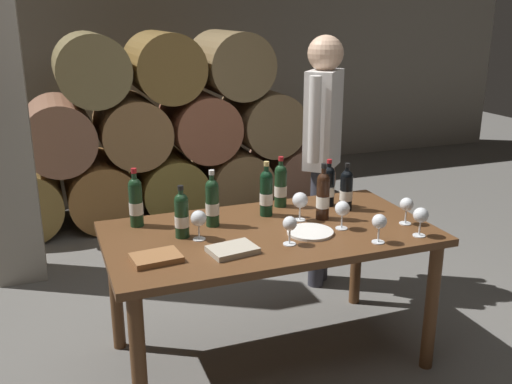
# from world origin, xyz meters

# --- Properties ---
(ground_plane) EXTENTS (14.00, 14.00, 0.00)m
(ground_plane) POSITION_xyz_m (0.00, 0.00, 0.00)
(ground_plane) COLOR #66635E
(cellar_back_wall) EXTENTS (10.00, 0.24, 2.80)m
(cellar_back_wall) POSITION_xyz_m (0.00, 4.20, 1.40)
(cellar_back_wall) COLOR gray
(cellar_back_wall) RESTS_ON ground_plane
(barrel_stack) EXTENTS (3.12, 0.90, 1.69)m
(barrel_stack) POSITION_xyz_m (0.00, 2.60, 0.75)
(barrel_stack) COLOR olive
(barrel_stack) RESTS_ON ground_plane
(stone_pillar) EXTENTS (0.32, 0.32, 2.60)m
(stone_pillar) POSITION_xyz_m (-1.30, 1.60, 1.30)
(stone_pillar) COLOR gray
(stone_pillar) RESTS_ON ground_plane
(dining_table) EXTENTS (1.70, 0.90, 0.76)m
(dining_table) POSITION_xyz_m (0.00, 0.00, 0.67)
(dining_table) COLOR brown
(dining_table) RESTS_ON ground_plane
(wine_bottle_0) EXTENTS (0.07, 0.07, 0.31)m
(wine_bottle_0) POSITION_xyz_m (0.34, 0.06, 0.89)
(wine_bottle_0) COLOR black
(wine_bottle_0) RESTS_ON dining_table
(wine_bottle_1) EXTENTS (0.07, 0.07, 0.32)m
(wine_bottle_1) POSITION_xyz_m (-0.64, 0.31, 0.90)
(wine_bottle_1) COLOR #19381E
(wine_bottle_1) RESTS_ON dining_table
(wine_bottle_2) EXTENTS (0.07, 0.07, 0.31)m
(wine_bottle_2) POSITION_xyz_m (-0.26, 0.17, 0.89)
(wine_bottle_2) COLOR #19381E
(wine_bottle_2) RESTS_ON dining_table
(wine_bottle_3) EXTENTS (0.07, 0.07, 0.27)m
(wine_bottle_3) POSITION_xyz_m (-0.45, 0.06, 0.88)
(wine_bottle_3) COLOR #19381E
(wine_bottle_3) RESTS_ON dining_table
(wine_bottle_4) EXTENTS (0.07, 0.07, 0.30)m
(wine_bottle_4) POSITION_xyz_m (0.21, 0.34, 0.89)
(wine_bottle_4) COLOR #19381E
(wine_bottle_4) RESTS_ON dining_table
(wine_bottle_5) EXTENTS (0.07, 0.07, 0.28)m
(wine_bottle_5) POSITION_xyz_m (0.53, 0.15, 0.88)
(wine_bottle_5) COLOR black
(wine_bottle_5) RESTS_ON dining_table
(wine_bottle_6) EXTENTS (0.07, 0.07, 0.31)m
(wine_bottle_6) POSITION_xyz_m (0.07, 0.22, 0.89)
(wine_bottle_6) COLOR black
(wine_bottle_6) RESTS_ON dining_table
(wine_bottle_7) EXTENTS (0.07, 0.07, 0.28)m
(wine_bottle_7) POSITION_xyz_m (0.47, 0.25, 0.88)
(wine_bottle_7) COLOR black
(wine_bottle_7) RESTS_ON dining_table
(wine_glass_0) EXTENTS (0.09, 0.09, 0.16)m
(wine_glass_0) POSITION_xyz_m (0.21, 0.08, 0.87)
(wine_glass_0) COLOR white
(wine_glass_0) RESTS_ON dining_table
(wine_glass_1) EXTENTS (0.08, 0.08, 0.15)m
(wine_glass_1) POSITION_xyz_m (0.36, -0.11, 0.87)
(wine_glass_1) COLOR white
(wine_glass_1) RESTS_ON dining_table
(wine_glass_2) EXTENTS (0.07, 0.07, 0.15)m
(wine_glass_2) POSITION_xyz_m (0.02, -0.22, 0.86)
(wine_glass_2) COLOR white
(wine_glass_2) RESTS_ON dining_table
(wine_glass_3) EXTENTS (0.07, 0.07, 0.15)m
(wine_glass_3) POSITION_xyz_m (0.44, -0.35, 0.87)
(wine_glass_3) COLOR white
(wine_glass_3) RESTS_ON dining_table
(wine_glass_4) EXTENTS (0.08, 0.08, 0.15)m
(wine_glass_4) POSITION_xyz_m (-0.38, -0.00, 0.87)
(wine_glass_4) COLOR white
(wine_glass_4) RESTS_ON dining_table
(wine_glass_5) EXTENTS (0.08, 0.08, 0.15)m
(wine_glass_5) POSITION_xyz_m (0.68, -0.34, 0.87)
(wine_glass_5) COLOR white
(wine_glass_5) RESTS_ON dining_table
(wine_glass_6) EXTENTS (0.07, 0.07, 0.15)m
(wine_glass_6) POSITION_xyz_m (0.72, -0.17, 0.86)
(wine_glass_6) COLOR white
(wine_glass_6) RESTS_ON dining_table
(tasting_notebook) EXTENTS (0.23, 0.18, 0.03)m
(tasting_notebook) POSITION_xyz_m (-0.63, -0.18, 0.77)
(tasting_notebook) COLOR #936038
(tasting_notebook) RESTS_ON dining_table
(leather_ledger) EXTENTS (0.24, 0.19, 0.03)m
(leather_ledger) POSITION_xyz_m (-0.27, -0.21, 0.77)
(leather_ledger) COLOR #B2A893
(leather_ledger) RESTS_ON dining_table
(serving_plate) EXTENTS (0.24, 0.24, 0.01)m
(serving_plate) POSITION_xyz_m (0.18, -0.12, 0.77)
(serving_plate) COLOR white
(serving_plate) RESTS_ON dining_table
(sommelier_presenting) EXTENTS (0.36, 0.39, 1.72)m
(sommelier_presenting) POSITION_xyz_m (0.68, 0.75, 1.04)
(sommelier_presenting) COLOR #383842
(sommelier_presenting) RESTS_ON ground_plane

